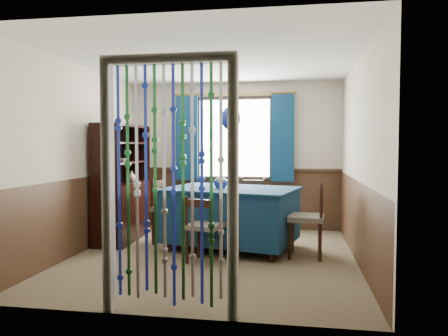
% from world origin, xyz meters
% --- Properties ---
extents(floor, '(4.00, 4.00, 0.00)m').
position_xyz_m(floor, '(0.00, 0.00, 0.00)').
color(floor, brown).
rests_on(floor, ground).
extents(ceiling, '(4.00, 4.00, 0.00)m').
position_xyz_m(ceiling, '(0.00, 0.00, 2.50)').
color(ceiling, silver).
rests_on(ceiling, ground).
extents(wall_back, '(3.60, 0.00, 3.60)m').
position_xyz_m(wall_back, '(0.00, 2.00, 1.25)').
color(wall_back, beige).
rests_on(wall_back, ground).
extents(wall_front, '(3.60, 0.00, 3.60)m').
position_xyz_m(wall_front, '(0.00, -2.00, 1.25)').
color(wall_front, beige).
rests_on(wall_front, ground).
extents(wall_left, '(0.00, 4.00, 4.00)m').
position_xyz_m(wall_left, '(-1.80, 0.00, 1.25)').
color(wall_left, beige).
rests_on(wall_left, ground).
extents(wall_right, '(0.00, 4.00, 4.00)m').
position_xyz_m(wall_right, '(1.80, 0.00, 1.25)').
color(wall_right, beige).
rests_on(wall_right, ground).
extents(wainscot_back, '(3.60, 0.00, 3.60)m').
position_xyz_m(wainscot_back, '(0.00, 1.99, 0.50)').
color(wainscot_back, '#3F2818').
rests_on(wainscot_back, ground).
extents(wainscot_front, '(3.60, 0.00, 3.60)m').
position_xyz_m(wainscot_front, '(0.00, -1.99, 0.50)').
color(wainscot_front, '#3F2818').
rests_on(wainscot_front, ground).
extents(wainscot_left, '(0.00, 4.00, 4.00)m').
position_xyz_m(wainscot_left, '(-1.79, 0.00, 0.50)').
color(wainscot_left, '#3F2818').
rests_on(wainscot_left, ground).
extents(wainscot_right, '(0.00, 4.00, 4.00)m').
position_xyz_m(wainscot_right, '(1.79, 0.00, 0.50)').
color(wainscot_right, '#3F2818').
rests_on(wainscot_right, ground).
extents(window, '(1.32, 0.12, 1.42)m').
position_xyz_m(window, '(0.00, 1.95, 1.55)').
color(window, black).
rests_on(window, wall_back).
extents(doorway, '(1.16, 0.12, 2.18)m').
position_xyz_m(doorway, '(0.00, -1.94, 1.05)').
color(doorway, silver).
rests_on(doorway, ground).
extents(dining_table, '(1.97, 1.57, 0.84)m').
position_xyz_m(dining_table, '(0.16, 0.47, 0.48)').
color(dining_table, '#0F2D4D').
rests_on(dining_table, floor).
extents(chair_near, '(0.49, 0.47, 0.82)m').
position_xyz_m(chair_near, '(-0.06, -0.28, 0.44)').
color(chair_near, black).
rests_on(chair_near, floor).
extents(chair_far, '(0.52, 0.51, 0.91)m').
position_xyz_m(chair_far, '(0.35, 1.25, 0.49)').
color(chair_far, black).
rests_on(chair_far, floor).
extents(chair_left, '(0.46, 0.48, 0.94)m').
position_xyz_m(chair_left, '(-0.82, 0.72, 0.50)').
color(chair_left, black).
rests_on(chair_left, floor).
extents(chair_right, '(0.47, 0.49, 0.94)m').
position_xyz_m(chair_right, '(1.20, 0.19, 0.50)').
color(chair_right, black).
rests_on(chair_right, floor).
extents(sideboard, '(0.50, 1.34, 1.74)m').
position_xyz_m(sideboard, '(-1.55, 0.79, 0.60)').
color(sideboard, black).
rests_on(sideboard, floor).
extents(pendant_lamp, '(0.27, 0.27, 0.87)m').
position_xyz_m(pendant_lamp, '(0.16, 0.47, 1.80)').
color(pendant_lamp, olive).
rests_on(pendant_lamp, ceiling).
extents(vase_table, '(0.21, 0.21, 0.18)m').
position_xyz_m(vase_table, '(0.03, 0.43, 0.94)').
color(vase_table, navy).
rests_on(vase_table, dining_table).
extents(bowl_shelf, '(0.26, 0.26, 0.05)m').
position_xyz_m(bowl_shelf, '(-1.49, 0.59, 1.22)').
color(bowl_shelf, beige).
rests_on(bowl_shelf, sideboard).
extents(vase_sideboard, '(0.17, 0.17, 0.18)m').
position_xyz_m(vase_sideboard, '(-1.49, 1.02, 0.96)').
color(vase_sideboard, beige).
rests_on(vase_sideboard, sideboard).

